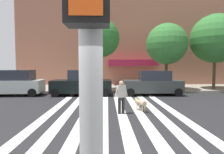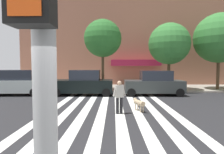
# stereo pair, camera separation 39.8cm
# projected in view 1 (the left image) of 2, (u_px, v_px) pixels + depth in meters

# --- Properties ---
(ground_plane) EXTENTS (160.00, 160.00, 0.00)m
(ground_plane) POSITION_uv_depth(u_px,v_px,m) (102.00, 113.00, 9.45)
(ground_plane) COLOR #232326
(sidewalk_far) EXTENTS (80.00, 6.00, 0.15)m
(sidewalk_far) POSITION_uv_depth(u_px,v_px,m) (105.00, 88.00, 19.58)
(sidewalk_far) COLOR gray
(sidewalk_far) RESTS_ON ground_plane
(crosswalk_stripes) EXTENTS (6.75, 13.71, 0.01)m
(crosswalk_stripes) POSITION_uv_depth(u_px,v_px,m) (113.00, 113.00, 9.46)
(crosswalk_stripes) COLOR silver
(crosswalk_stripes) RESTS_ON ground_plane
(apartment_block) EXTENTS (32.01, 13.82, 22.43)m
(apartment_block) POSITION_uv_depth(u_px,v_px,m) (141.00, 8.00, 28.25)
(apartment_block) COLOR #A16650
(apartment_block) RESTS_ON ground_plane
(parked_car_near_curb) EXTENTS (4.59, 2.10, 2.05)m
(parked_car_near_curb) POSITION_uv_depth(u_px,v_px,m) (14.00, 83.00, 15.00)
(parked_car_near_curb) COLOR #B3BEBC
(parked_car_near_curb) RESTS_ON ground_plane
(parked_car_behind_first) EXTENTS (4.80, 1.99, 2.05)m
(parked_car_behind_first) POSITION_uv_depth(u_px,v_px,m) (82.00, 83.00, 15.13)
(parked_car_behind_first) COLOR black
(parked_car_behind_first) RESTS_ON ground_plane
(parked_car_third_in_line) EXTENTS (4.68, 1.91, 1.99)m
(parked_car_third_in_line) POSITION_uv_depth(u_px,v_px,m) (153.00, 84.00, 15.26)
(parked_car_third_in_line) COLOR #333838
(parked_car_third_in_line) RESTS_ON ground_plane
(street_tree_nearest) EXTENTS (3.45, 3.45, 6.48)m
(street_tree_nearest) POSITION_uv_depth(u_px,v_px,m) (101.00, 38.00, 17.14)
(street_tree_nearest) COLOR #4C3823
(street_tree_nearest) RESTS_ON sidewalk_far
(street_tree_middle) EXTENTS (3.88, 3.88, 6.25)m
(street_tree_middle) POSITION_uv_depth(u_px,v_px,m) (167.00, 44.00, 17.76)
(street_tree_middle) COLOR #4C3823
(street_tree_middle) RESTS_ON sidewalk_far
(street_tree_further) EXTENTS (4.66, 4.66, 7.18)m
(street_tree_further) POSITION_uv_depth(u_px,v_px,m) (215.00, 39.00, 17.98)
(street_tree_further) COLOR #4C3823
(street_tree_further) RESTS_ON sidewalk_far
(pedestrian_dog_walker) EXTENTS (0.68, 0.37, 1.64)m
(pedestrian_dog_walker) POSITION_uv_depth(u_px,v_px,m) (121.00, 95.00, 9.24)
(pedestrian_dog_walker) COLOR black
(pedestrian_dog_walker) RESTS_ON ground_plane
(dog_on_leash) EXTENTS (0.57, 1.10, 0.65)m
(dog_on_leash) POSITION_uv_depth(u_px,v_px,m) (140.00, 103.00, 9.84)
(dog_on_leash) COLOR tan
(dog_on_leash) RESTS_ON ground_plane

